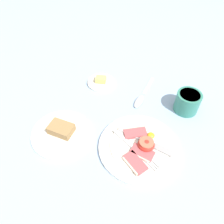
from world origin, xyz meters
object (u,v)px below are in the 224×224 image
(butter_dish, at_px, (101,82))
(teaspoon_by_saucer, at_px, (142,97))
(bread_plate, at_px, (62,133))
(breakfast_plate, at_px, (140,146))
(sugar_cup, at_px, (188,102))

(butter_dish, bearing_deg, teaspoon_by_saucer, -7.83)
(teaspoon_by_saucer, bearing_deg, bread_plate, -31.69)
(breakfast_plate, distance_m, sugar_cup, 0.24)
(bread_plate, height_order, sugar_cup, sugar_cup)
(bread_plate, relative_size, sugar_cup, 2.29)
(sugar_cup, bearing_deg, teaspoon_by_saucer, 179.35)
(breakfast_plate, height_order, bread_plate, same)
(teaspoon_by_saucer, bearing_deg, sugar_cup, 95.23)
(bread_plate, distance_m, teaspoon_by_saucer, 0.33)
(sugar_cup, relative_size, butter_dish, 0.77)
(bread_plate, xyz_separation_m, teaspoon_by_saucer, (0.20, 0.26, -0.01))
(breakfast_plate, bearing_deg, bread_plate, -171.16)
(butter_dish, bearing_deg, bread_plate, -94.58)
(breakfast_plate, height_order, butter_dish, breakfast_plate)
(breakfast_plate, distance_m, teaspoon_by_saucer, 0.23)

